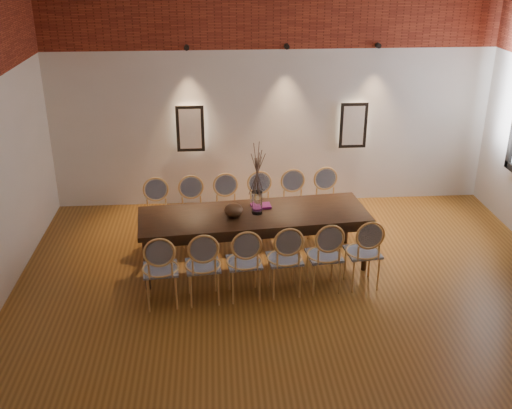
{
  "coord_description": "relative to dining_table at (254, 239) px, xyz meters",
  "views": [
    {
      "loc": [
        -0.92,
        -5.72,
        3.96
      ],
      "look_at": [
        -0.44,
        0.94,
        1.05
      ],
      "focal_mm": 42.0,
      "sensor_mm": 36.0,
      "label": 1
    }
  ],
  "objects": [
    {
      "name": "chair_near_d",
      "position": [
        0.32,
        -0.73,
        0.09
      ],
      "size": [
        0.48,
        0.48,
        0.94
      ],
      "primitive_type": null,
      "rotation": [
        0.0,
        0.0,
        0.1
      ],
      "color": "#E5B264",
      "rests_on": "floor"
    },
    {
      "name": "niche_left",
      "position": [
        -0.86,
        2.11,
        0.93
      ],
      "size": [
        0.36,
        0.06,
        0.66
      ],
      "primitive_type": "cube",
      "color": "#FFEAC6",
      "rests_on": "wall_back"
    },
    {
      "name": "dried_branches",
      "position": [
        0.04,
        0.0,
        0.98
      ],
      "size": [
        0.5,
        0.5,
        0.7
      ],
      "primitive_type": null,
      "color": "#4B362A",
      "rests_on": "vase"
    },
    {
      "name": "brick_band_front",
      "position": [
        0.44,
        -4.82,
        2.88
      ],
      "size": [
        7.0,
        0.02,
        1.5
      ],
      "primitive_type": "cube",
      "color": "maroon",
      "rests_on": "ground"
    },
    {
      "name": "chair_near_a",
      "position": [
        -1.16,
        -0.88,
        0.09
      ],
      "size": [
        0.48,
        0.48,
        0.94
      ],
      "primitive_type": null,
      "rotation": [
        0.0,
        0.0,
        0.1
      ],
      "color": "#E5B264",
      "rests_on": "floor"
    },
    {
      "name": "wall_back",
      "position": [
        0.44,
        2.21,
        1.62
      ],
      "size": [
        7.0,
        0.1,
        4.0
      ],
      "primitive_type": "cube",
      "color": "silver",
      "rests_on": "ground"
    },
    {
      "name": "spot_fixture_right",
      "position": [
        2.04,
        2.08,
        2.17
      ],
      "size": [
        0.08,
        0.1,
        0.08
      ],
      "primitive_type": "cylinder",
      "rotation": [
        1.57,
        0.0,
        0.0
      ],
      "color": "black",
      "rests_on": "wall_back"
    },
    {
      "name": "spot_fixture_left",
      "position": [
        -0.86,
        2.08,
        2.17
      ],
      "size": [
        0.08,
        0.1,
        0.08
      ],
      "primitive_type": "cylinder",
      "rotation": [
        1.57,
        0.0,
        0.0
      ],
      "color": "black",
      "rests_on": "wall_back"
    },
    {
      "name": "dining_table",
      "position": [
        0.0,
        0.0,
        0.0
      ],
      "size": [
        3.06,
        1.25,
        0.75
      ],
      "primitive_type": "cube",
      "rotation": [
        0.0,
        0.0,
        0.1
      ],
      "color": "#382010",
      "rests_on": "floor"
    },
    {
      "name": "book",
      "position": [
        0.11,
        0.2,
        0.39
      ],
      "size": [
        0.28,
        0.21,
        0.03
      ],
      "primitive_type": "cube",
      "rotation": [
        0.0,
        0.0,
        0.1
      ],
      "color": "#87176C",
      "rests_on": "dining_table"
    },
    {
      "name": "floor",
      "position": [
        0.44,
        -1.34,
        -0.39
      ],
      "size": [
        7.0,
        7.0,
        0.02
      ],
      "primitive_type": "cube",
      "color": "brown",
      "rests_on": "ground"
    },
    {
      "name": "wall_front",
      "position": [
        0.44,
        -4.89,
        1.62
      ],
      "size": [
        7.0,
        0.1,
        4.0
      ],
      "primitive_type": "cube",
      "color": "silver",
      "rests_on": "ground"
    },
    {
      "name": "spot_fixture_mid",
      "position": [
        0.64,
        2.08,
        2.17
      ],
      "size": [
        0.08,
        0.1,
        0.08
      ],
      "primitive_type": "cylinder",
      "rotation": [
        1.57,
        0.0,
        0.0
      ],
      "color": "black",
      "rests_on": "wall_back"
    },
    {
      "name": "bowl",
      "position": [
        -0.27,
        -0.08,
        0.46
      ],
      "size": [
        0.24,
        0.24,
        0.18
      ],
      "primitive_type": "ellipsoid",
      "color": "brown",
      "rests_on": "dining_table"
    },
    {
      "name": "vase",
      "position": [
        0.04,
        0.0,
        0.53
      ],
      "size": [
        0.14,
        0.14,
        0.3
      ],
      "primitive_type": "cylinder",
      "color": "silver",
      "rests_on": "dining_table"
    },
    {
      "name": "chair_near_f",
      "position": [
        1.31,
        -0.63,
        0.09
      ],
      "size": [
        0.48,
        0.48,
        0.94
      ],
      "primitive_type": null,
      "rotation": [
        0.0,
        0.0,
        0.1
      ],
      "color": "#E5B264",
      "rests_on": "floor"
    },
    {
      "name": "chair_far_b",
      "position": [
        -0.82,
        0.68,
        0.09
      ],
      "size": [
        0.48,
        0.48,
        0.94
      ],
      "primitive_type": null,
      "rotation": [
        0.0,
        0.0,
        3.24
      ],
      "color": "#E5B264",
      "rests_on": "floor"
    },
    {
      "name": "chair_far_f",
      "position": [
        1.16,
        0.88,
        0.09
      ],
      "size": [
        0.48,
        0.48,
        0.94
      ],
      "primitive_type": null,
      "rotation": [
        0.0,
        0.0,
        3.24
      ],
      "color": "#E5B264",
      "rests_on": "floor"
    },
    {
      "name": "chair_near_e",
      "position": [
        0.82,
        -0.68,
        0.09
      ],
      "size": [
        0.48,
        0.48,
        0.94
      ],
      "primitive_type": null,
      "rotation": [
        0.0,
        0.0,
        0.1
      ],
      "color": "#E5B264",
      "rests_on": "floor"
    },
    {
      "name": "niche_right",
      "position": [
        1.74,
        2.11,
        0.93
      ],
      "size": [
        0.36,
        0.06,
        0.66
      ],
      "primitive_type": "cube",
      "color": "#FFEAC6",
      "rests_on": "wall_back"
    },
    {
      "name": "chair_near_c",
      "position": [
        -0.17,
        -0.78,
        0.09
      ],
      "size": [
        0.48,
        0.48,
        0.94
      ],
      "primitive_type": null,
      "rotation": [
        0.0,
        0.0,
        0.1
      ],
      "color": "#E5B264",
      "rests_on": "floor"
    },
    {
      "name": "chair_far_e",
      "position": [
        0.66,
        0.83,
        0.09
      ],
      "size": [
        0.48,
        0.48,
        0.94
      ],
      "primitive_type": null,
      "rotation": [
        0.0,
        0.0,
        3.24
      ],
      "color": "#E5B264",
      "rests_on": "floor"
    },
    {
      "name": "chair_far_d",
      "position": [
        0.17,
        0.78,
        0.09
      ],
      "size": [
        0.48,
        0.48,
        0.94
      ],
      "primitive_type": null,
      "rotation": [
        0.0,
        0.0,
        3.24
      ],
      "color": "#E5B264",
      "rests_on": "floor"
    },
    {
      "name": "chair_far_a",
      "position": [
        -1.31,
        0.63,
        0.09
      ],
      "size": [
        0.48,
        0.48,
        0.94
      ],
      "primitive_type": null,
      "rotation": [
        0.0,
        0.0,
        3.24
      ],
      "color": "#E5B264",
      "rests_on": "floor"
    },
    {
      "name": "chair_far_c",
      "position": [
        -0.32,
        0.73,
        0.09
      ],
      "size": [
        0.48,
        0.48,
        0.94
      ],
      "primitive_type": null,
      "rotation": [
        0.0,
        0.0,
        3.24
      ],
      "color": "#E5B264",
      "rests_on": "floor"
    },
    {
      "name": "chair_near_b",
      "position": [
        -0.66,
        -0.83,
        0.09
      ],
      "size": [
        0.48,
        0.48,
        0.94
      ],
      "primitive_type": null,
      "rotation": [
        0.0,
        0.0,
        0.1
      ],
      "color": "#E5B264",
      "rests_on": "floor"
    }
  ]
}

